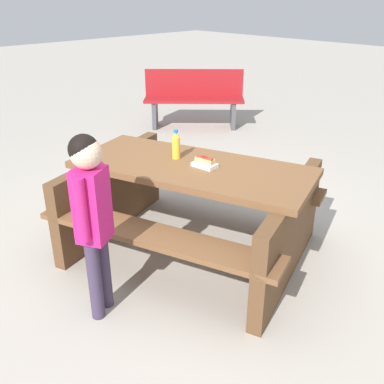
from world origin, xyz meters
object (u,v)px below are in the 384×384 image
picnic_table (192,201)px  soda_bottle (176,145)px  hotdog_tray (205,163)px  child_in_coat (92,206)px  park_bench_near (194,97)px

picnic_table → soda_bottle: 0.45m
picnic_table → hotdog_tray: size_ratio=11.28×
hotdog_tray → child_in_coat: 0.99m
soda_bottle → picnic_table: bearing=-3.8°
park_bench_near → hotdog_tray: bearing=-43.4°
soda_bottle → hotdog_tray: 0.29m
child_in_coat → soda_bottle: bearing=107.5°
child_in_coat → picnic_table: bearing=96.8°
soda_bottle → park_bench_near: bearing=133.1°
hotdog_tray → soda_bottle: bearing=-174.1°
picnic_table → child_in_coat: size_ratio=1.76×
picnic_table → hotdog_tray: (0.09, 0.04, 0.34)m
hotdog_tray → park_bench_near: size_ratio=0.14×
soda_bottle → park_bench_near: (-2.35, 2.51, -0.41)m
picnic_table → child_in_coat: bearing=-83.2°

